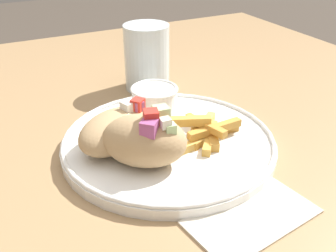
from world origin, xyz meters
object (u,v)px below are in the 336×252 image
at_px(plate, 168,142).
at_px(pita_sandwich_far, 115,130).
at_px(sauce_ramekin, 154,98).
at_px(water_glass, 147,60).
at_px(pita_sandwich_near, 145,140).
at_px(fries_pile, 206,131).

distance_m(plate, pita_sandwich_far, 0.08).
bearing_deg(sauce_ramekin, water_glass, 70.70).
height_order(sauce_ramekin, water_glass, water_glass).
bearing_deg(pita_sandwich_near, sauce_ramekin, 97.44).
height_order(pita_sandwich_far, fries_pile, pita_sandwich_far).
height_order(pita_sandwich_near, water_glass, water_glass).
bearing_deg(water_glass, pita_sandwich_near, -114.94).
height_order(plate, pita_sandwich_far, pita_sandwich_far).
relative_size(sauce_ramekin, water_glass, 0.63).
height_order(plate, water_glass, water_glass).
distance_m(fries_pile, sauce_ramekin, 0.11).
distance_m(pita_sandwich_near, pita_sandwich_far, 0.06).
distance_m(pita_sandwich_far, sauce_ramekin, 0.11).
height_order(plate, fries_pile, fries_pile).
bearing_deg(pita_sandwich_near, pita_sandwich_far, 147.38).
bearing_deg(pita_sandwich_near, plate, 74.12).
distance_m(plate, pita_sandwich_near, 0.07).
bearing_deg(pita_sandwich_far, fries_pile, -51.11).
relative_size(plate, sauce_ramekin, 3.99).
distance_m(pita_sandwich_far, fries_pile, 0.12).
xyz_separation_m(plate, fries_pile, (0.05, -0.02, 0.02)).
bearing_deg(pita_sandwich_far, pita_sandwich_near, -103.47).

